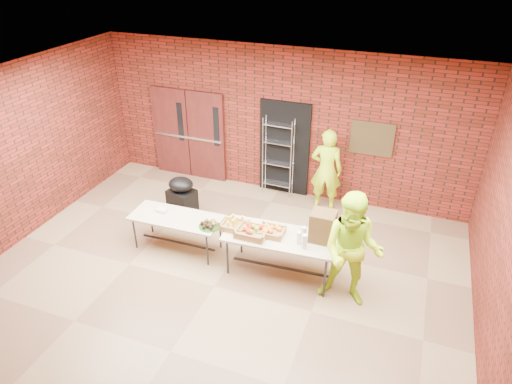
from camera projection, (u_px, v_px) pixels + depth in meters
room at (209, 204)px, 6.76m from camera, size 8.08×7.08×3.28m
double_doors at (189, 134)px, 10.50m from camera, size 1.78×0.12×2.10m
dark_doorway at (284, 148)px, 9.82m from camera, size 1.10×0.06×2.10m
bronze_plaque at (372, 139)px, 9.01m from camera, size 0.85×0.04×0.70m
wire_rack at (278, 157)px, 9.81m from camera, size 0.66×0.24×1.78m
table_left at (176, 219)px, 8.18m from camera, size 1.67×0.73×0.68m
table_right at (281, 239)px, 7.50m from camera, size 1.92×0.89×0.77m
basket_bananas at (235, 225)px, 7.64m from camera, size 0.42×0.33×0.13m
basket_oranges at (271, 231)px, 7.49m from camera, size 0.43×0.34×0.13m
basket_apples at (252, 232)px, 7.46m from camera, size 0.50×0.39×0.16m
muffin_tray at (210, 224)px, 7.86m from camera, size 0.38×0.38×0.09m
napkin_box at (162, 210)px, 8.28m from camera, size 0.20×0.13×0.07m
coffee_dispenser at (323, 226)px, 7.27m from camera, size 0.39×0.35×0.51m
cup_stack_front at (299, 238)px, 7.24m from camera, size 0.07×0.07×0.22m
cup_stack_mid at (304, 242)px, 7.12m from camera, size 0.09×0.09×0.26m
cup_stack_back at (304, 234)px, 7.32m from camera, size 0.08×0.08×0.25m
covered_grill at (182, 198)px, 9.14m from camera, size 0.59×0.53×0.92m
volunteer_woman at (326, 170)px, 9.30m from camera, size 0.68×0.47×1.77m
volunteer_man at (352, 251)px, 6.82m from camera, size 0.95×0.75×1.92m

